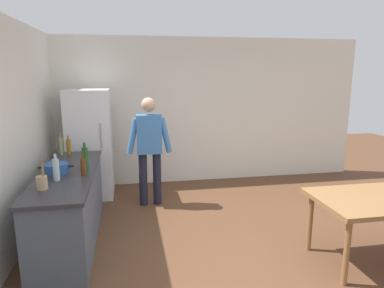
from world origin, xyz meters
The scene contains 13 objects.
ground_plane centered at (0.00, 0.00, 0.00)m, with size 14.00×14.00×0.00m, color brown.
wall_back centered at (0.00, 3.00, 1.35)m, with size 6.40×0.12×2.70m, color silver.
kitchen_counter centered at (-2.00, 0.80, 0.45)m, with size 0.64×2.20×0.90m.
refrigerator centered at (-1.90, 2.40, 0.90)m, with size 0.70×0.67×1.80m.
person centered at (-0.95, 1.85, 0.98)m, with size 0.70×0.22×1.70m.
dining_table centered at (1.40, -0.30, 0.67)m, with size 1.40×0.90×0.75m.
cooking_pot centered at (-2.11, 0.75, 0.96)m, with size 0.40×0.28×0.12m.
utensil_jar centered at (-2.14, 0.18, 0.98)m, with size 0.11×0.11×0.32m.
bottle_water_clear centered at (-2.06, 0.47, 1.03)m, with size 0.07×0.07×0.30m.
bottle_vinegar_tall centered at (-2.22, 1.70, 1.04)m, with size 0.06×0.06×0.32m.
bottle_beer_brown centered at (-1.79, 0.61, 1.01)m, with size 0.06×0.06×0.26m.
bottle_wine_green centered at (-1.79, 0.85, 1.05)m, with size 0.08×0.08×0.34m.
bottle_oil_amber centered at (-2.12, 1.71, 1.02)m, with size 0.06×0.06×0.28m.
Camera 1 is at (-1.24, -3.40, 2.08)m, focal length 32.24 mm.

